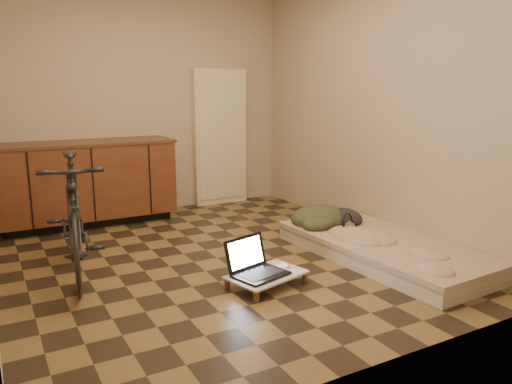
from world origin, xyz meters
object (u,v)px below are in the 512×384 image
bicycle (74,210)px  futon (385,249)px  lap_desk (267,275)px  laptop (256,267)px

bicycle → futon: 2.64m
bicycle → futon: size_ratio=0.82×
lap_desk → futon: bearing=-12.9°
bicycle → laptop: size_ratio=3.57×
bicycle → lap_desk: bicycle is taller
bicycle → futon: bearing=-11.9°
bicycle → futon: bicycle is taller
laptop → futon: bearing=-15.3°
futon → laptop: bearing=177.6°
bicycle → lap_desk: (1.20, -0.96, -0.45)m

